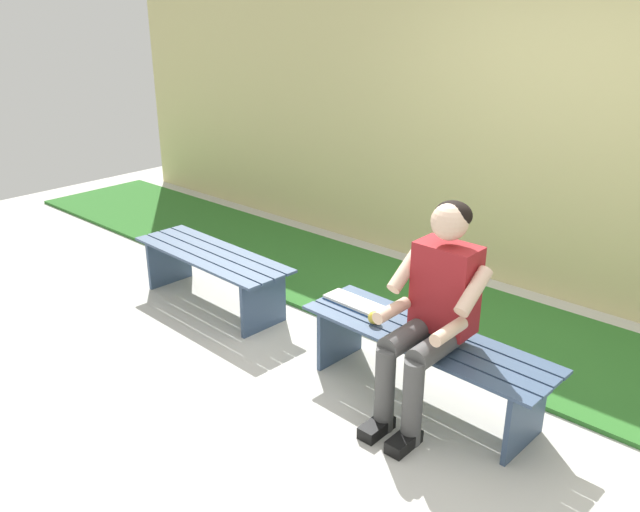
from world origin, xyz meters
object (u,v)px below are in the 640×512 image
object	(u,v)px
person_seated	(433,307)
apple	(374,318)
bench_near	(424,351)
book_open	(354,303)
bench_far	(212,266)

from	to	relation	value
person_seated	apple	world-z (taller)	person_seated
apple	bench_near	bearing A→B (deg)	-164.61
bench_near	apple	xyz separation A→B (m)	(0.30, 0.08, 0.14)
apple	book_open	xyz separation A→B (m)	(0.25, -0.12, -0.03)
apple	book_open	bearing A→B (deg)	-25.91
person_seated	apple	xyz separation A→B (m)	(0.40, -0.02, -0.21)
bench_far	apple	size ratio (longest dim) A/B	18.05
bench_near	bench_far	world-z (taller)	same
bench_near	book_open	size ratio (longest dim) A/B	3.73
bench_far	person_seated	size ratio (longest dim) A/B	1.16
bench_far	book_open	bearing A→B (deg)	-178.32
bench_near	person_seated	xyz separation A→B (m)	(-0.10, 0.10, 0.35)
bench_far	person_seated	distance (m)	2.04
bench_far	book_open	xyz separation A→B (m)	(-1.36, -0.04, 0.12)
person_seated	book_open	world-z (taller)	person_seated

